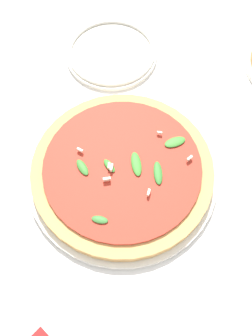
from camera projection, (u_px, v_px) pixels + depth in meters
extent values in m
plane|color=silver|center=(122.00, 176.00, 0.71)|extent=(6.00, 6.00, 0.00)
cylinder|color=silver|center=(126.00, 174.00, 0.71)|extent=(0.34, 0.34, 0.01)
cylinder|color=tan|center=(126.00, 170.00, 0.69)|extent=(0.32, 0.32, 0.02)
cylinder|color=#A82D1E|center=(126.00, 167.00, 0.68)|extent=(0.28, 0.28, 0.01)
ellipsoid|color=#367130|center=(100.00, 220.00, 0.63)|extent=(0.03, 0.03, 0.01)
ellipsoid|color=#34822B|center=(109.00, 166.00, 0.68)|extent=(0.03, 0.01, 0.01)
ellipsoid|color=#3A7D2C|center=(175.00, 142.00, 0.70)|extent=(0.03, 0.04, 0.01)
ellipsoid|color=#367C29|center=(136.00, 164.00, 0.68)|extent=(0.05, 0.04, 0.01)
ellipsoid|color=#35722A|center=(82.00, 167.00, 0.68)|extent=(0.04, 0.02, 0.01)
ellipsoid|color=#307129|center=(158.00, 173.00, 0.67)|extent=(0.04, 0.04, 0.01)
cube|color=beige|center=(112.00, 167.00, 0.67)|extent=(0.01, 0.01, 0.01)
cube|color=beige|center=(109.00, 166.00, 0.67)|extent=(0.01, 0.01, 0.01)
cube|color=beige|center=(160.00, 133.00, 0.70)|extent=(0.01, 0.01, 0.01)
cube|color=beige|center=(190.00, 158.00, 0.68)|extent=(0.00, 0.01, 0.01)
cube|color=beige|center=(149.00, 192.00, 0.65)|extent=(0.01, 0.01, 0.01)
cube|color=beige|center=(107.00, 179.00, 0.66)|extent=(0.01, 0.01, 0.01)
cube|color=beige|center=(80.00, 150.00, 0.69)|extent=(0.01, 0.01, 0.01)
cylinder|color=silver|center=(112.00, 54.00, 0.84)|extent=(0.19, 0.19, 0.01)
torus|color=silver|center=(112.00, 52.00, 0.83)|extent=(0.19, 0.19, 0.01)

